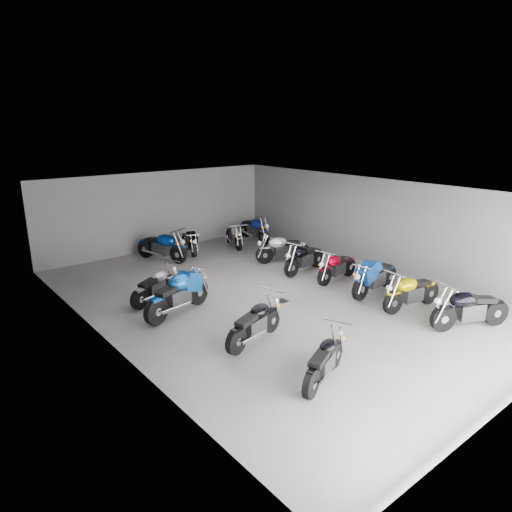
# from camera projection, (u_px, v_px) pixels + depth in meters

# --- Properties ---
(ground) EXTENTS (14.00, 14.00, 0.00)m
(ground) POSITION_uv_depth(u_px,v_px,m) (271.00, 296.00, 13.84)
(ground) COLOR #989690
(ground) RESTS_ON ground
(wall_back) EXTENTS (10.00, 0.10, 3.20)m
(wall_back) POSITION_uv_depth(u_px,v_px,m) (159.00, 211.00, 18.61)
(wall_back) COLOR slate
(wall_back) RESTS_ON ground
(wall_left) EXTENTS (0.10, 14.00, 3.20)m
(wall_left) POSITION_uv_depth(u_px,v_px,m) (105.00, 281.00, 10.37)
(wall_left) COLOR slate
(wall_left) RESTS_ON ground
(wall_right) EXTENTS (0.10, 14.00, 3.20)m
(wall_right) POSITION_uv_depth(u_px,v_px,m) (376.00, 223.00, 16.41)
(wall_right) COLOR slate
(wall_right) RESTS_ON ground
(ceiling) EXTENTS (10.00, 14.00, 0.04)m
(ceiling) POSITION_uv_depth(u_px,v_px,m) (272.00, 190.00, 12.94)
(ceiling) COLOR black
(ceiling) RESTS_ON wall_back
(drain_grate) EXTENTS (0.32, 0.32, 0.01)m
(drain_grate) POSITION_uv_depth(u_px,v_px,m) (282.00, 301.00, 13.46)
(drain_grate) COLOR black
(drain_grate) RESTS_ON ground
(motorcycle_left_a) EXTENTS (1.82, 0.82, 0.84)m
(motorcycle_left_a) POSITION_uv_depth(u_px,v_px,m) (325.00, 360.00, 9.17)
(motorcycle_left_a) COLOR black
(motorcycle_left_a) RESTS_ON ground
(motorcycle_left_c) EXTENTS (2.02, 0.68, 0.90)m
(motorcycle_left_c) POSITION_uv_depth(u_px,v_px,m) (255.00, 323.00, 10.81)
(motorcycle_left_c) COLOR black
(motorcycle_left_c) RESTS_ON ground
(motorcycle_left_e) EXTENTS (2.33, 0.87, 1.05)m
(motorcycle_left_e) POSITION_uv_depth(u_px,v_px,m) (179.00, 294.00, 12.43)
(motorcycle_left_e) COLOR black
(motorcycle_left_e) RESTS_ON ground
(motorcycle_left_f) EXTENTS (1.88, 0.88, 0.87)m
(motorcycle_left_f) POSITION_uv_depth(u_px,v_px,m) (156.00, 286.00, 13.34)
(motorcycle_left_f) COLOR black
(motorcycle_left_f) RESTS_ON ground
(motorcycle_right_a) EXTENTS (2.09, 1.07, 0.98)m
(motorcycle_right_a) POSITION_uv_depth(u_px,v_px,m) (470.00, 309.00, 11.54)
(motorcycle_right_a) COLOR black
(motorcycle_right_a) RESTS_ON ground
(motorcycle_right_b) EXTENTS (2.13, 0.51, 0.94)m
(motorcycle_right_b) POSITION_uv_depth(u_px,v_px,m) (411.00, 292.00, 12.77)
(motorcycle_right_b) COLOR black
(motorcycle_right_b) RESTS_ON ground
(motorcycle_right_c) EXTENTS (2.31, 0.52, 1.02)m
(motorcycle_right_c) POSITION_uv_depth(u_px,v_px,m) (375.00, 276.00, 13.91)
(motorcycle_right_c) COLOR black
(motorcycle_right_c) RESTS_ON ground
(motorcycle_right_d) EXTENTS (2.04, 0.47, 0.90)m
(motorcycle_right_d) POSITION_uv_depth(u_px,v_px,m) (337.00, 267.00, 15.07)
(motorcycle_right_d) COLOR black
(motorcycle_right_d) RESTS_ON ground
(motorcycle_right_e) EXTENTS (2.14, 0.52, 0.94)m
(motorcycle_right_e) POSITION_uv_depth(u_px,v_px,m) (304.00, 258.00, 15.96)
(motorcycle_right_e) COLOR black
(motorcycle_right_e) RESTS_ON ground
(motorcycle_right_f) EXTENTS (2.09, 0.86, 0.95)m
(motorcycle_right_f) POSITION_uv_depth(u_px,v_px,m) (282.00, 248.00, 17.15)
(motorcycle_right_f) COLOR black
(motorcycle_right_f) RESTS_ON ground
(motorcycle_back_c) EXTENTS (0.98, 2.24, 1.03)m
(motorcycle_back_c) POSITION_uv_depth(u_px,v_px,m) (162.00, 246.00, 17.27)
(motorcycle_back_c) COLOR black
(motorcycle_back_c) RESTS_ON ground
(motorcycle_back_d) EXTENTS (0.70, 1.93, 0.87)m
(motorcycle_back_d) POSITION_uv_depth(u_px,v_px,m) (189.00, 241.00, 18.35)
(motorcycle_back_d) COLOR black
(motorcycle_back_d) RESTS_ON ground
(motorcycle_back_e) EXTENTS (0.79, 1.89, 0.86)m
(motorcycle_back_e) POSITION_uv_depth(u_px,v_px,m) (234.00, 236.00, 19.25)
(motorcycle_back_e) COLOR black
(motorcycle_back_e) RESTS_ON ground
(motorcycle_back_f) EXTENTS (0.55, 2.32, 1.02)m
(motorcycle_back_f) POSITION_uv_depth(u_px,v_px,m) (254.00, 229.00, 20.17)
(motorcycle_back_f) COLOR black
(motorcycle_back_f) RESTS_ON ground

